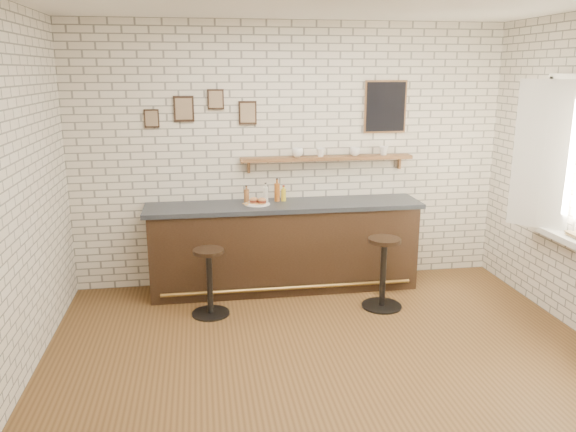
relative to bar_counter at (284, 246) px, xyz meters
The scene contains 21 objects.
ground 1.78m from the bar_counter, 85.63° to the right, with size 5.00×5.00×0.00m, color brown.
bar_counter is the anchor object (origin of this frame).
sandwich_plate 0.59m from the bar_counter, behind, with size 0.28×0.28×0.01m, color white.
ciabatta_sandwich 0.62m from the bar_counter, behind, with size 0.21×0.15×0.06m.
potato_chips 0.61m from the bar_counter, behind, with size 0.25×0.18×0.00m.
bitters_bottle_brown 0.73m from the bar_counter, 162.50° to the left, with size 0.06×0.06×0.19m.
bitters_bottle_white 0.64m from the bar_counter, 146.19° to the left, with size 0.06×0.06×0.22m.
bitters_bottle_amber 0.63m from the bar_counter, 115.79° to the left, with size 0.06×0.06×0.26m.
condiment_bottle_yellow 0.59m from the bar_counter, 84.82° to the left, with size 0.06×0.06×0.18m.
bar_stool_left 1.07m from the bar_counter, 144.99° to the right, with size 0.39×0.39×0.71m.
bar_stool_right 1.19m from the bar_counter, 36.65° to the right, with size 0.43×0.43×0.77m.
wall_shelf 1.12m from the bar_counter, 20.93° to the left, with size 2.00×0.18×0.18m.
shelf_cup_a 1.08m from the bar_counter, 47.60° to the left, with size 0.13×0.13×0.10m, color white.
shelf_cup_b 1.15m from the bar_counter, 23.89° to the left, with size 0.10×0.10×0.10m, color white.
shelf_cup_c 1.37m from the bar_counter, 13.15° to the left, with size 0.12×0.12×0.10m, color white.
shelf_cup_d 1.61m from the bar_counter, ahead, with size 0.11×0.11×0.10m, color white.
back_wall_decor 1.60m from the bar_counter, 38.25° to the left, with size 2.96×0.02×0.56m.
window_sill 2.92m from the bar_counter, 28.95° to the right, with size 0.20×1.35×0.06m.
casement_window 3.07m from the bar_counter, 29.36° to the right, with size 0.40×1.30×1.56m.
book_lower 2.94m from the bar_counter, 30.38° to the right, with size 0.15×0.20×0.02m, color tan.
book_upper 2.95m from the bar_counter, 30.50° to the right, with size 0.18×0.24×0.02m, color tan.
Camera 1 is at (-1.05, -4.36, 2.46)m, focal length 35.00 mm.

